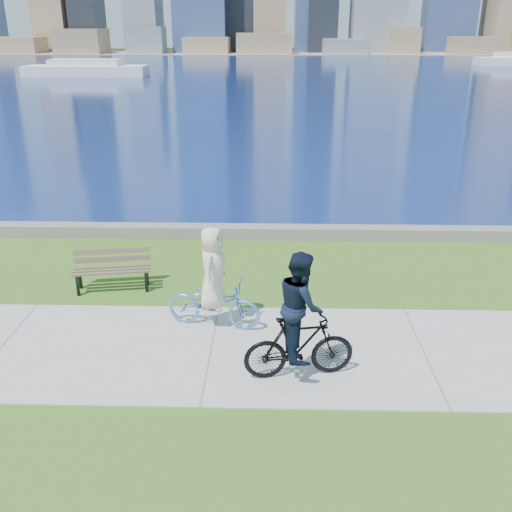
{
  "coord_description": "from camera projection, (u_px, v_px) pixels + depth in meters",
  "views": [
    {
      "loc": [
        1.11,
        -9.28,
        5.7
      ],
      "look_at": [
        0.8,
        2.07,
        1.1
      ],
      "focal_mm": 40.0,
      "sensor_mm": 36.0,
      "label": 1
    }
  ],
  "objects": [
    {
      "name": "cyclist_woman",
      "position": [
        213.0,
        291.0,
        11.33
      ],
      "size": [
        1.04,
        2.02,
        2.11
      ],
      "rotation": [
        0.0,
        0.0,
        1.37
      ],
      "color": "#568CD1",
      "rests_on": "ground"
    },
    {
      "name": "bay_water",
      "position": [
        264.0,
        71.0,
        77.47
      ],
      "size": [
        320.0,
        131.0,
        0.01
      ],
      "primitive_type": "cube",
      "color": "navy",
      "rests_on": "ground"
    },
    {
      "name": "ferry_near",
      "position": [
        86.0,
        69.0,
        68.5
      ],
      "size": [
        14.55,
        4.16,
        1.97
      ],
      "color": "white",
      "rests_on": "ground"
    },
    {
      "name": "cyclist_man",
      "position": [
        300.0,
        326.0,
        9.6
      ],
      "size": [
        0.87,
        1.98,
        2.32
      ],
      "rotation": [
        0.0,
        0.0,
        1.74
      ],
      "color": "black",
      "rests_on": "ground"
    },
    {
      "name": "far_shore",
      "position": [
        268.0,
        52.0,
        131.18
      ],
      "size": [
        320.0,
        30.0,
        0.12
      ],
      "primitive_type": "cube",
      "color": "gray",
      "rests_on": "ground"
    },
    {
      "name": "park_bench",
      "position": [
        112.0,
        266.0,
        13.11
      ],
      "size": [
        1.82,
        0.88,
        0.9
      ],
      "rotation": [
        0.0,
        0.0,
        0.17
      ],
      "color": "black",
      "rests_on": "ground"
    },
    {
      "name": "seawall",
      "position": [
        232.0,
        232.0,
        16.44
      ],
      "size": [
        90.0,
        0.5,
        0.35
      ],
      "primitive_type": "cube",
      "color": "slate",
      "rests_on": "ground"
    },
    {
      "name": "ground",
      "position": [
        211.0,
        350.0,
        10.76
      ],
      "size": [
        320.0,
        320.0,
        0.0
      ],
      "primitive_type": "plane",
      "color": "#376019",
      "rests_on": "ground"
    },
    {
      "name": "concrete_path",
      "position": [
        211.0,
        350.0,
        10.76
      ],
      "size": [
        80.0,
        3.5,
        0.02
      ],
      "primitive_type": "cube",
      "color": "#A4A39F",
      "rests_on": "ground"
    }
  ]
}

